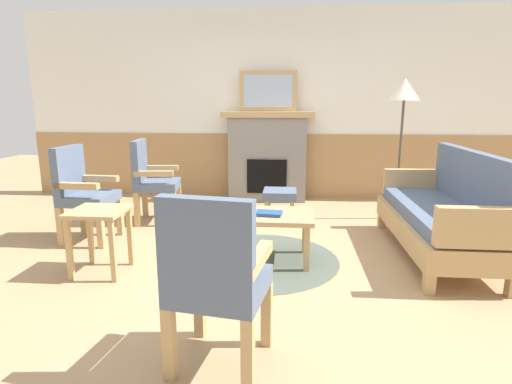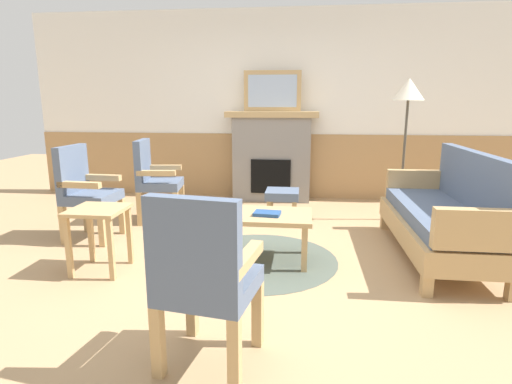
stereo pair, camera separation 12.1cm
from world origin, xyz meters
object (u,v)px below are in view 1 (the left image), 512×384
at_px(framed_picture, 268,91).
at_px(footstool, 280,196).
at_px(side_table, 99,223).
at_px(book_on_table, 269,213).
at_px(couch, 442,214).
at_px(coffee_table, 259,219).
at_px(armchair_front_left, 215,275).
at_px(armchair_by_window_left, 82,189).
at_px(armchair_near_fireplace, 151,177).
at_px(floor_lamp_by_couch, 404,99).
at_px(fireplace, 268,156).

distance_m(framed_picture, footstool, 1.63).
relative_size(framed_picture, side_table, 1.45).
bearing_deg(footstool, framed_picture, 101.83).
bearing_deg(book_on_table, footstool, 87.60).
height_order(couch, coffee_table, couch).
bearing_deg(armchair_front_left, armchair_by_window_left, 131.16).
bearing_deg(armchair_by_window_left, coffee_table, -12.41).
relative_size(couch, armchair_by_window_left, 1.84).
relative_size(footstool, armchair_by_window_left, 0.41).
relative_size(armchair_near_fireplace, floor_lamp_by_couch, 0.58).
xyz_separation_m(book_on_table, armchair_near_fireplace, (-1.46, 1.18, 0.08)).
bearing_deg(coffee_table, armchair_by_window_left, 167.59).
bearing_deg(side_table, fireplace, 65.94).
relative_size(framed_picture, couch, 0.44).
xyz_separation_m(couch, book_on_table, (-1.59, -0.32, 0.06)).
distance_m(couch, footstool, 1.90).
xyz_separation_m(couch, armchair_near_fireplace, (-3.05, 0.87, 0.14)).
height_order(book_on_table, side_table, side_table).
bearing_deg(floor_lamp_by_couch, framed_picture, 151.96).
bearing_deg(side_table, armchair_by_window_left, 124.54).
bearing_deg(coffee_table, floor_lamp_by_couch, 43.79).
distance_m(framed_picture, armchair_near_fireplace, 2.08).
height_order(armchair_near_fireplace, armchair_by_window_left, same).
distance_m(fireplace, footstool, 1.08).
relative_size(couch, armchair_front_left, 1.84).
height_order(framed_picture, footstool, framed_picture).
relative_size(fireplace, framed_picture, 1.62).
relative_size(framed_picture, armchair_near_fireplace, 0.82).
xyz_separation_m(footstool, side_table, (-1.45, -1.78, 0.15)).
bearing_deg(floor_lamp_by_couch, footstool, -175.02).
xyz_separation_m(footstool, floor_lamp_by_couch, (1.43, 0.12, 1.17)).
bearing_deg(side_table, couch, 12.51).
bearing_deg(side_table, book_on_table, 13.82).
bearing_deg(footstool, armchair_near_fireplace, -170.62).
distance_m(coffee_table, footstool, 1.40).
bearing_deg(framed_picture, armchair_by_window_left, -132.05).
relative_size(footstool, side_table, 0.73).
height_order(armchair_by_window_left, floor_lamp_by_couch, floor_lamp_by_couch).
height_order(fireplace, side_table, fireplace).
distance_m(side_table, floor_lamp_by_couch, 3.59).
distance_m(framed_picture, side_table, 3.24).
bearing_deg(framed_picture, fireplace, -90.00).
xyz_separation_m(framed_picture, armchair_by_window_left, (-1.78, -1.98, -1.02)).
height_order(couch, book_on_table, couch).
xyz_separation_m(framed_picture, couch, (1.74, -2.11, -1.16)).
distance_m(coffee_table, floor_lamp_by_couch, 2.43).
bearing_deg(book_on_table, side_table, -166.18).
distance_m(fireplace, book_on_table, 2.44).
xyz_separation_m(footstool, armchair_near_fireplace, (-1.52, -0.25, 0.25)).
distance_m(armchair_near_fireplace, floor_lamp_by_couch, 3.11).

